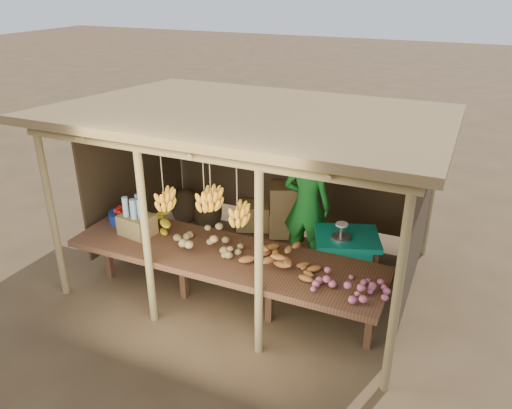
% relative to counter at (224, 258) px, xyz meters
% --- Properties ---
extents(ground, '(60.00, 60.00, 0.00)m').
position_rel_counter_xyz_m(ground, '(-0.00, 0.95, -0.74)').
color(ground, brown).
rests_on(ground, ground).
extents(stall_structure, '(4.70, 3.50, 2.43)m').
position_rel_counter_xyz_m(stall_structure, '(-0.00, 1.04, 1.19)').
color(stall_structure, '#9B8250').
rests_on(stall_structure, ground).
extents(counter, '(3.90, 1.05, 0.80)m').
position_rel_counter_xyz_m(counter, '(0.00, 0.00, 0.00)').
color(counter, brown).
rests_on(counter, ground).
extents(potato_heap, '(0.89, 0.56, 0.36)m').
position_rel_counter_xyz_m(potato_heap, '(-0.25, 0.03, 0.24)').
color(potato_heap, tan).
rests_on(potato_heap, counter).
extents(sweet_potato_heap, '(0.95, 0.70, 0.35)m').
position_rel_counter_xyz_m(sweet_potato_heap, '(0.73, 0.04, 0.24)').
color(sweet_potato_heap, '#B06A2D').
rests_on(sweet_potato_heap, counter).
extents(onion_heap, '(0.90, 0.72, 0.36)m').
position_rel_counter_xyz_m(onion_heap, '(1.56, -0.17, 0.24)').
color(onion_heap, '#C9617B').
rests_on(onion_heap, counter).
extents(banana_pile, '(0.79, 0.61, 0.35)m').
position_rel_counter_xyz_m(banana_pile, '(-1.01, 0.26, 0.24)').
color(banana_pile, yellow).
rests_on(banana_pile, counter).
extents(tomato_basin, '(0.40, 0.40, 0.21)m').
position_rel_counter_xyz_m(tomato_basin, '(-1.64, 0.23, 0.15)').
color(tomato_basin, navy).
rests_on(tomato_basin, counter).
extents(bottle_box, '(0.46, 0.38, 0.53)m').
position_rel_counter_xyz_m(bottle_box, '(-1.25, -0.00, 0.26)').
color(bottle_box, olive).
rests_on(bottle_box, counter).
extents(vendor, '(0.68, 0.45, 1.86)m').
position_rel_counter_xyz_m(vendor, '(0.56, 1.44, 0.19)').
color(vendor, '#1B7D27').
rests_on(vendor, ground).
extents(tarp_crate, '(1.02, 0.95, 0.98)m').
position_rel_counter_xyz_m(tarp_crate, '(1.22, 1.13, -0.33)').
color(tarp_crate, brown).
rests_on(tarp_crate, ground).
extents(carton_stack, '(1.24, 0.60, 0.85)m').
position_rel_counter_xyz_m(carton_stack, '(-0.20, 2.15, -0.36)').
color(carton_stack, olive).
rests_on(carton_stack, ground).
extents(burlap_sacks, '(0.93, 0.49, 0.66)m').
position_rel_counter_xyz_m(burlap_sacks, '(-1.58, 2.00, -0.45)').
color(burlap_sacks, '#41311E').
rests_on(burlap_sacks, ground).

